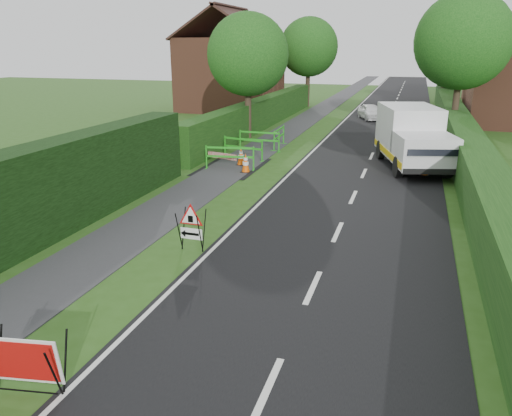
# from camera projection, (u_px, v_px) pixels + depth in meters

# --- Properties ---
(ground) EXTENTS (120.00, 120.00, 0.00)m
(ground) POSITION_uv_depth(u_px,v_px,m) (187.00, 292.00, 10.51)
(ground) COLOR #294F16
(ground) RESTS_ON ground
(road_surface) EXTENTS (6.00, 90.00, 0.02)m
(road_surface) POSITION_uv_depth(u_px,v_px,m) (393.00, 108.00, 41.52)
(road_surface) COLOR black
(road_surface) RESTS_ON ground
(footpath) EXTENTS (2.00, 90.00, 0.02)m
(footpath) POSITION_uv_depth(u_px,v_px,m) (328.00, 106.00, 43.09)
(footpath) COLOR #2D2D30
(footpath) RESTS_ON ground
(hedge_west_far) EXTENTS (1.00, 24.00, 1.80)m
(hedge_west_far) POSITION_uv_depth(u_px,v_px,m) (262.00, 127.00, 31.88)
(hedge_west_far) COLOR #14380F
(hedge_west_far) RESTS_ON ground
(hedge_east) EXTENTS (1.20, 50.00, 1.50)m
(hedge_east) POSITION_uv_depth(u_px,v_px,m) (461.00, 157.00, 23.16)
(hedge_east) COLOR #14380F
(hedge_east) RESTS_ON ground
(house_west) EXTENTS (7.50, 7.40, 7.88)m
(house_west) POSITION_uv_depth(u_px,v_px,m) (231.00, 73.00, 39.66)
(house_west) COLOR brown
(house_west) RESTS_ON ground
(house_east_b) EXTENTS (7.50, 7.40, 7.88)m
(house_east_b) POSITION_uv_depth(u_px,v_px,m) (510.00, 70.00, 44.26)
(house_east_b) COLOR brown
(house_east_b) RESTS_ON ground
(tree_nw) EXTENTS (4.40, 4.40, 6.70)m
(tree_nw) POSITION_uv_depth(u_px,v_px,m) (248.00, 55.00, 26.75)
(tree_nw) COLOR #2D2116
(tree_nw) RESTS_ON ground
(tree_ne) EXTENTS (5.20, 5.20, 7.79)m
(tree_ne) POSITION_uv_depth(u_px,v_px,m) (463.00, 41.00, 27.02)
(tree_ne) COLOR #2D2116
(tree_ne) RESTS_ON ground
(tree_fw) EXTENTS (4.80, 4.80, 7.24)m
(tree_fw) POSITION_uv_depth(u_px,v_px,m) (309.00, 47.00, 41.15)
(tree_fw) COLOR #2D2116
(tree_fw) RESTS_ON ground
(tree_fe) EXTENTS (4.20, 4.20, 6.33)m
(tree_fe) POSITION_uv_depth(u_px,v_px,m) (447.00, 55.00, 41.82)
(tree_fe) COLOR #2D2116
(tree_fe) RESTS_ON ground
(red_rect_sign) EXTENTS (1.18, 0.84, 0.93)m
(red_rect_sign) POSITION_uv_depth(u_px,v_px,m) (25.00, 362.00, 7.31)
(red_rect_sign) COLOR black
(red_rect_sign) RESTS_ON ground
(triangle_sign) EXTENTS (0.73, 0.73, 1.05)m
(triangle_sign) POSITION_uv_depth(u_px,v_px,m) (190.00, 224.00, 12.40)
(triangle_sign) COLOR black
(triangle_sign) RESTS_ON ground
(works_van) EXTENTS (3.47, 5.81, 2.49)m
(works_van) POSITION_uv_depth(u_px,v_px,m) (412.00, 136.00, 20.98)
(works_van) COLOR silver
(works_van) RESTS_ON ground
(traffic_cone_0) EXTENTS (0.38, 0.38, 0.79)m
(traffic_cone_0) POSITION_uv_depth(u_px,v_px,m) (425.00, 166.00, 19.85)
(traffic_cone_0) COLOR black
(traffic_cone_0) RESTS_ON ground
(traffic_cone_1) EXTENTS (0.38, 0.38, 0.79)m
(traffic_cone_1) POSITION_uv_depth(u_px,v_px,m) (442.00, 156.00, 21.70)
(traffic_cone_1) COLOR black
(traffic_cone_1) RESTS_ON ground
(traffic_cone_2) EXTENTS (0.38, 0.38, 0.79)m
(traffic_cone_2) POSITION_uv_depth(u_px,v_px,m) (434.00, 150.00, 22.88)
(traffic_cone_2) COLOR black
(traffic_cone_2) RESTS_ON ground
(traffic_cone_3) EXTENTS (0.38, 0.38, 0.79)m
(traffic_cone_3) POSITION_uv_depth(u_px,v_px,m) (246.00, 163.00, 20.32)
(traffic_cone_3) COLOR black
(traffic_cone_3) RESTS_ON ground
(traffic_cone_4) EXTENTS (0.38, 0.38, 0.79)m
(traffic_cone_4) POSITION_uv_depth(u_px,v_px,m) (241.00, 156.00, 21.56)
(traffic_cone_4) COLOR black
(traffic_cone_4) RESTS_ON ground
(ped_barrier_0) EXTENTS (2.09, 0.67, 1.00)m
(ped_barrier_0) POSITION_uv_depth(u_px,v_px,m) (230.00, 155.00, 20.72)
(ped_barrier_0) COLOR #229A1C
(ped_barrier_0) RESTS_ON ground
(ped_barrier_1) EXTENTS (2.08, 0.83, 1.00)m
(ped_barrier_1) POSITION_uv_depth(u_px,v_px,m) (243.00, 146.00, 22.57)
(ped_barrier_1) COLOR #229A1C
(ped_barrier_1) RESTS_ON ground
(ped_barrier_2) EXTENTS (2.07, 0.39, 1.00)m
(ped_barrier_2) POSITION_uv_depth(u_px,v_px,m) (259.00, 138.00, 24.36)
(ped_barrier_2) COLOR #229A1C
(ped_barrier_2) RESTS_ON ground
(ped_barrier_3) EXTENTS (0.39, 2.07, 1.00)m
(ped_barrier_3) POSITION_uv_depth(u_px,v_px,m) (279.00, 135.00, 25.26)
(ped_barrier_3) COLOR #229A1C
(ped_barrier_3) RESTS_ON ground
(redwhite_plank) EXTENTS (1.45, 0.45, 0.25)m
(redwhite_plank) POSITION_uv_depth(u_px,v_px,m) (222.00, 166.00, 21.50)
(redwhite_plank) COLOR red
(redwhite_plank) RESTS_ON ground
(litter_can) EXTENTS (0.12, 0.07, 0.07)m
(litter_can) POSITION_uv_depth(u_px,v_px,m) (26.00, 372.00, 7.93)
(litter_can) COLOR #BF7F4C
(litter_can) RESTS_ON ground
(hatchback_car) EXTENTS (2.27, 3.38, 1.07)m
(hatchback_car) POSITION_uv_depth(u_px,v_px,m) (371.00, 112.00, 34.92)
(hatchback_car) COLOR white
(hatchback_car) RESTS_ON ground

